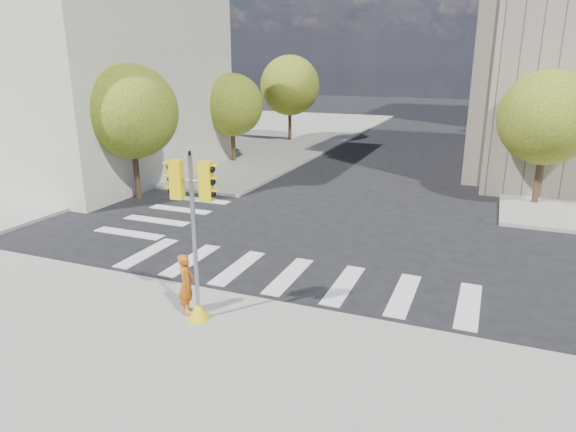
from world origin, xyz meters
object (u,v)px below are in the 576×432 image
(lamp_far, at_px, (538,87))
(traffic_signal, at_px, (195,252))
(lamp_near, at_px, (553,100))
(planter_wall, at_px, (35,192))
(photographer, at_px, (186,284))

(lamp_far, height_order, traffic_signal, lamp_far)
(lamp_near, xyz_separation_m, planter_wall, (-23.00, -12.07, -4.18))
(lamp_far, height_order, planter_wall, lamp_far)
(traffic_signal, xyz_separation_m, photographer, (-0.45, 0.20, -1.02))
(lamp_near, relative_size, traffic_signal, 1.86)
(lamp_near, height_order, traffic_signal, lamp_near)
(planter_wall, bearing_deg, traffic_signal, -32.73)
(lamp_near, relative_size, lamp_far, 1.00)
(planter_wall, bearing_deg, lamp_far, 44.69)
(lamp_far, relative_size, planter_wall, 1.35)
(photographer, height_order, planter_wall, photographer)
(lamp_far, relative_size, photographer, 4.95)
(lamp_near, bearing_deg, planter_wall, -152.32)
(lamp_far, height_order, photographer, lamp_far)
(lamp_near, xyz_separation_m, traffic_signal, (-9.10, -19.72, -2.59))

